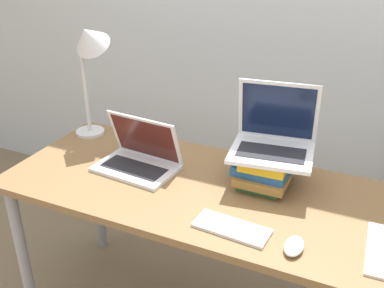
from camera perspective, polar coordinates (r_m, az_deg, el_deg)
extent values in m
cube|color=brown|center=(1.80, 1.87, -5.97)|extent=(1.65, 0.69, 0.03)
cylinder|color=gray|center=(2.20, -20.69, -13.05)|extent=(0.05, 0.05, 0.72)
cylinder|color=gray|center=(2.54, -11.87, -6.06)|extent=(0.05, 0.05, 0.72)
cube|color=silver|center=(1.92, -7.13, -3.08)|extent=(0.35, 0.25, 0.02)
cube|color=#232328|center=(1.91, -7.38, -3.00)|extent=(0.28, 0.14, 0.00)
cube|color=silver|center=(1.92, -5.99, 0.80)|extent=(0.34, 0.10, 0.21)
cube|color=#4C1E19|center=(1.92, -6.06, 0.71)|extent=(0.31, 0.09, 0.18)
cube|color=#33753D|center=(1.83, 9.06, -4.53)|extent=(0.17, 0.20, 0.03)
cube|color=olive|center=(1.82, 9.32, -3.74)|extent=(0.20, 0.25, 0.03)
cube|color=#235693|center=(1.80, 9.15, -2.75)|extent=(0.22, 0.22, 0.04)
cube|color=gold|center=(1.77, 9.45, -2.01)|extent=(0.18, 0.21, 0.04)
cube|color=silver|center=(1.77, 10.07, -1.12)|extent=(0.35, 0.30, 0.02)
cube|color=#232328|center=(1.75, 10.02, -1.07)|extent=(0.27, 0.17, 0.00)
cube|color=silver|center=(1.81, 10.86, 4.14)|extent=(0.32, 0.09, 0.25)
cube|color=#0F1938|center=(1.81, 10.84, 4.06)|extent=(0.29, 0.08, 0.22)
cube|color=white|center=(1.57, 5.05, -10.59)|extent=(0.27, 0.13, 0.01)
cube|color=silver|center=(1.56, 5.06, -10.39)|extent=(0.25, 0.10, 0.00)
ellipsoid|color=white|center=(1.51, 12.82, -12.53)|extent=(0.06, 0.11, 0.03)
cylinder|color=silver|center=(2.30, -12.81, 1.52)|extent=(0.14, 0.14, 0.01)
cylinder|color=silver|center=(2.22, -13.37, 6.75)|extent=(0.02, 0.02, 0.43)
cone|color=silver|center=(2.07, -13.00, 13.07)|extent=(0.16, 0.19, 0.17)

